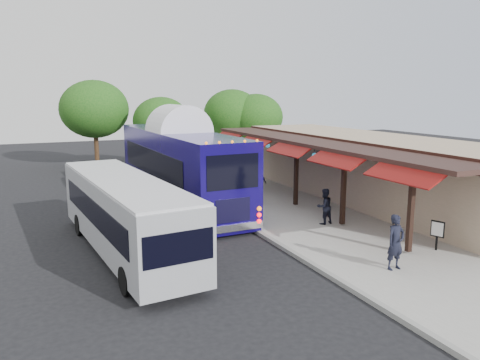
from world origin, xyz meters
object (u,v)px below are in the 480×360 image
city_bus (124,212)px  ped_a (396,242)px  coach_bus (179,163)px  ped_b (324,206)px  ped_c (257,184)px  sign_board (437,230)px  ped_d (206,176)px

city_bus → ped_a: city_bus is taller
coach_bus → city_bus: size_ratio=1.24×
ped_b → ped_c: bearing=-87.2°
ped_b → sign_board: ped_b is taller
city_bus → ped_a: bearing=-41.9°
coach_bus → ped_d: size_ratio=7.83×
ped_b → ped_c: size_ratio=0.83×
ped_a → ped_d: ped_a is taller
ped_b → sign_board: 5.03m
coach_bus → ped_b: coach_bus is taller
ped_c → ped_d: 4.20m
coach_bus → ped_a: size_ratio=7.19×
city_bus → sign_board: (10.52, -4.84, -0.66)m
coach_bus → sign_board: coach_bus is taller
city_bus → ped_b: 8.75m
ped_c → ped_d: size_ratio=1.13×
sign_board → ped_d: bearing=85.8°
ped_b → ped_d: size_ratio=0.94×
coach_bus → ped_b: bearing=-57.3°
ped_a → sign_board: 2.90m
ped_b → ped_d: 9.31m
coach_bus → ped_d: coach_bus is taller
ped_d → sign_board: bearing=123.4°
ped_b → ped_d: ped_d is taller
ped_b → ped_d: (-2.28, 9.03, 0.05)m
coach_bus → ped_d: (2.36, 2.39, -1.27)m
coach_bus → city_bus: (-4.08, -6.49, -0.70)m
coach_bus → ped_c: size_ratio=6.90×
sign_board → city_bus: bearing=134.6°
ped_a → coach_bus: bearing=103.1°
ped_a → ped_d: 14.64m
ped_d → city_bus: bearing=70.9°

